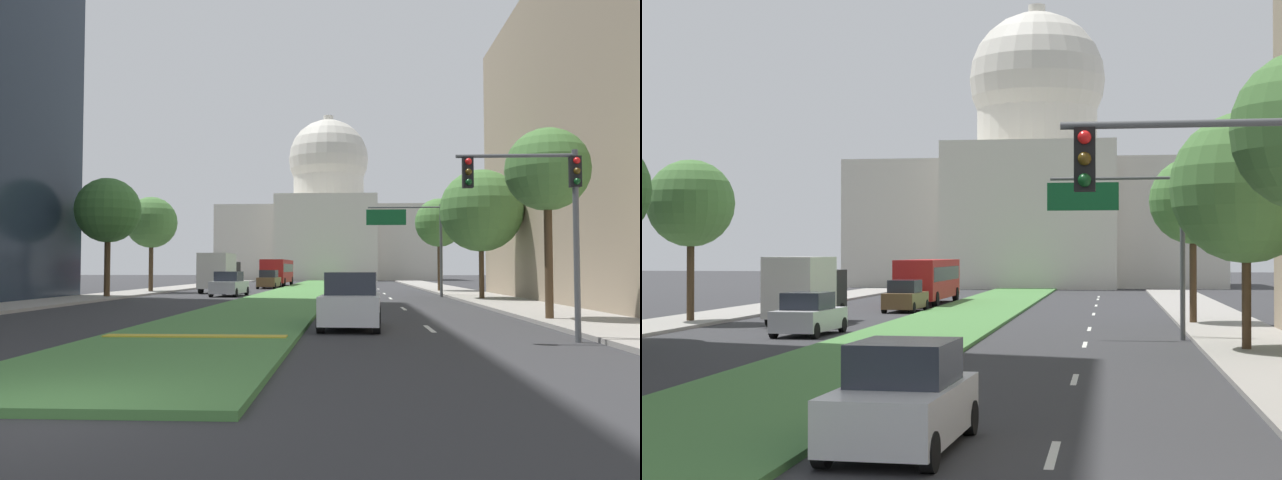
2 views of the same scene
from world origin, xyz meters
The scene contains 16 objects.
ground_plane centered at (0.00, 51.31, 0.00)m, with size 260.00×260.00×0.00m, color #333335.
grass_median centered at (0.00, 46.18, 0.07)m, with size 5.51×92.37×0.14m, color #4C8442.
lane_dashes_right centered at (6.76, 46.17, 0.00)m, with size 0.16×64.78×0.01m.
sidewalk_left centered at (-12.77, 41.05, 0.07)m, with size 4.00×92.37×0.15m, color #9E9991.
sidewalk_right centered at (12.77, 41.05, 0.07)m, with size 4.00×92.37×0.15m, color #9E9991.
capitol_building centered at (0.00, 101.87, 10.40)m, with size 37.55×22.39×29.59m.
traffic_light_near_right centered at (9.43, 8.96, 3.80)m, with size 3.34×0.35×5.20m.
overhead_guide_sign centered at (8.52, 35.71, 4.64)m, with size 5.34×0.20×6.50m.
street_tree_right_mid centered at (12.24, 30.79, 5.57)m, with size 5.12×5.12×8.14m.
street_tree_left_far centered at (-12.25, 41.90, 5.75)m, with size 4.20×4.20×7.88m.
street_tree_right_far centered at (11.51, 44.03, 5.80)m, with size 4.06×4.06×7.85m.
sedan_lead_stopped centered at (4.20, 12.62, 0.86)m, with size 2.13×4.32×1.85m.
sedan_midblock centered at (-4.57, 35.97, 0.83)m, with size 2.16×4.45×1.77m.
sedan_distant centered at (-4.01, 53.03, 0.85)m, with size 1.99×4.41×1.83m.
box_truck_delivery centered at (-6.67, 42.33, 1.68)m, with size 2.40×6.40×3.20m.
city_bus centered at (-4.20, 61.56, 1.77)m, with size 2.62×11.00×2.95m.
Camera 2 is at (7.74, -4.51, 3.36)m, focal length 57.18 mm.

